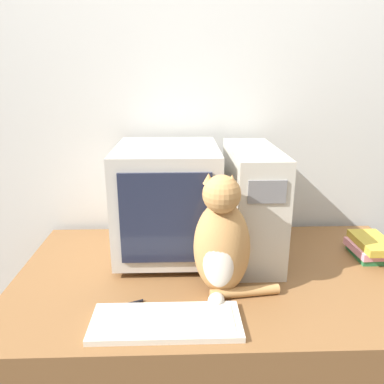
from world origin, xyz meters
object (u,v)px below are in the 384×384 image
Objects in this scene: keyboard at (166,322)px; book_stack at (371,247)px; crt_monitor at (168,200)px; computer_tower at (252,202)px; pen at (122,306)px; cat at (222,243)px.

keyboard is 2.10× the size of book_stack.
computer_tower is (0.33, -0.02, -0.01)m from crt_monitor.
computer_tower is at bearing -2.77° from crt_monitor.
keyboard is at bearing -125.42° from computer_tower.
keyboard is 3.33× the size of pen.
keyboard is at bearing -121.30° from cat.
crt_monitor is at bearing 90.59° from keyboard.
cat is (-0.15, -0.29, -0.03)m from computer_tower.
book_stack is (0.63, 0.24, -0.14)m from cat.
crt_monitor reaches higher than book_stack.
crt_monitor is 0.94× the size of computer_tower.
book_stack is at bearing -6.88° from computer_tower.
cat is at bearing -117.04° from computer_tower.
cat reaches higher than pen.
computer_tower reaches higher than book_stack.
crt_monitor reaches higher than cat.
keyboard is at bearing -153.36° from book_stack.
book_stack is at bearing -5.20° from crt_monitor.
pen is (-0.32, -0.08, -0.18)m from cat.
crt_monitor is at bearing 177.23° from computer_tower.
crt_monitor is at bearing 136.02° from cat.
computer_tower is at bearing 78.42° from cat.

